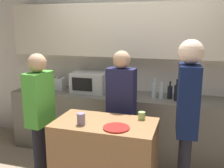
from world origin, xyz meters
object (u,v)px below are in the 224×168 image
plate_on_island (116,128)px  cup_0 (81,119)px  microwave (90,82)px  bottle_0 (154,90)px  bottle_3 (177,93)px  toaster (57,83)px  cup_1 (142,116)px  bottle_2 (170,92)px  person_left (40,110)px  bottle_1 (161,92)px  person_center (187,113)px  person_right (121,104)px

plate_on_island → cup_0: size_ratio=2.19×
microwave → cup_0: 1.38m
bottle_0 → bottle_3: bottle_3 is taller
microwave → toaster: microwave is taller
bottle_3 → cup_1: size_ratio=3.66×
bottle_0 → bottle_2: size_ratio=1.19×
cup_1 → bottle_2: bearing=77.2°
bottle_2 → plate_on_island: bearing=-107.6°
microwave → person_left: size_ratio=0.33×
microwave → cup_1: microwave is taller
bottle_0 → bottle_1: bottle_0 is taller
bottle_0 → person_center: person_center is taller
microwave → person_center: 1.81m
microwave → plate_on_island: 1.54m
toaster → person_left: size_ratio=0.16×
plate_on_island → person_right: bearing=101.1°
plate_on_island → person_right: (-0.14, 0.69, 0.03)m
microwave → bottle_0: size_ratio=1.79×
bottle_0 → person_left: size_ratio=0.18×
person_center → microwave: bearing=47.3°
toaster → cup_0: (0.99, -1.31, -0.02)m
plate_on_island → cup_0: cup_0 is taller
toaster → cup_0: bearing=-53.1°
microwave → bottle_1: bearing=-4.4°
toaster → bottle_0: (1.54, -0.08, 0.02)m
person_left → person_right: person_right is taller
microwave → person_left: bearing=-99.2°
plate_on_island → cup_0: (-0.37, -0.00, 0.05)m
bottle_1 → person_left: bearing=-140.9°
bottle_1 → cup_1: bottle_1 is taller
toaster → person_center: 2.29m
bottle_2 → person_left: bearing=-142.3°
bottle_3 → cup_1: (-0.31, -0.85, -0.07)m
bottle_0 → bottle_3: bearing=-10.0°
bottle_3 → cup_0: size_ratio=2.47×
microwave → person_center: person_center is taller
toaster → plate_on_island: 1.89m
microwave → toaster: (-0.57, 0.00, -0.06)m
bottle_2 → person_center: 1.08m
plate_on_island → person_center: person_center is taller
person_left → person_right: bearing=125.2°
person_right → toaster: bearing=-24.3°
cup_0 → person_center: 1.04m
person_right → bottle_1: bearing=-125.7°
person_center → toaster: bearing=55.9°
plate_on_island → person_right: 0.70m
cup_1 → microwave: bearing=134.8°
bottle_0 → plate_on_island: (-0.19, -1.23, -0.10)m
bottle_1 → bottle_3: (0.20, -0.05, 0.02)m
toaster → person_right: size_ratio=0.16×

